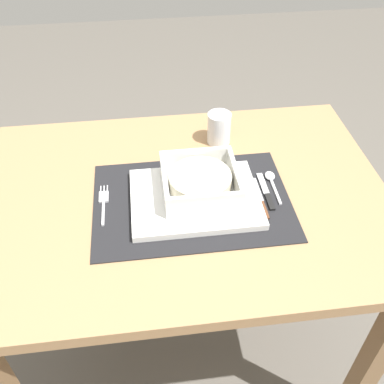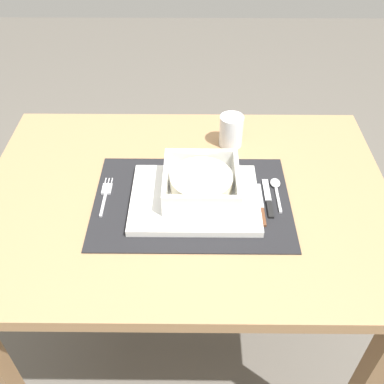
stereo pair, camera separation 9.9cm
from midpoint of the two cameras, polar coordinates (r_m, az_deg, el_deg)
name	(u,v)px [view 2 (the right image)]	position (r m, az deg, el deg)	size (l,w,h in m)	color
ground_plane	(188,347)	(1.61, 1.33, -19.58)	(6.00, 6.00, 0.00)	#59544C
dining_table	(186,225)	(1.11, 1.82, -4.45)	(0.97, 0.69, 0.72)	#A37A51
placemat	(192,201)	(1.01, 2.81, -1.32)	(0.45, 0.31, 0.00)	black
serving_plate	(195,199)	(1.00, 3.20, -0.99)	(0.29, 0.22, 0.02)	white
porridge_bowl	(201,183)	(1.00, 4.06, 1.06)	(0.17, 0.17, 0.06)	white
fork	(106,193)	(1.03, -8.46, -0.30)	(0.02, 0.13, 0.00)	silver
spoon	(276,186)	(1.07, 13.46, 0.60)	(0.02, 0.11, 0.01)	silver
butter_knife	(268,200)	(1.03, 12.62, -1.19)	(0.01, 0.13, 0.01)	black
bread_knife	(261,207)	(1.01, 11.71, -2.04)	(0.01, 0.14, 0.01)	#59331E
drinking_glass	(231,132)	(1.17, 7.53, 7.64)	(0.06, 0.06, 0.09)	white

